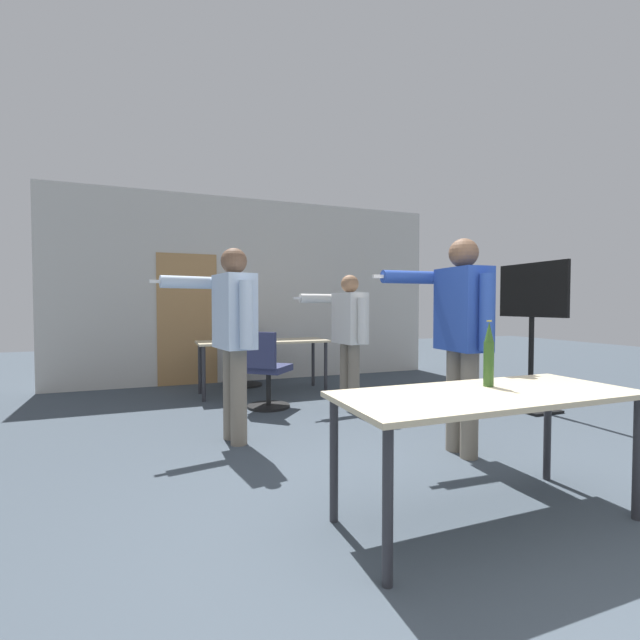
% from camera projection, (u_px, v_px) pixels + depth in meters
% --- Properties ---
extents(ground_plane, '(24.00, 24.00, 0.00)m').
position_uv_depth(ground_plane, '(515.00, 571.00, 2.00)').
color(ground_plane, '#3D4751').
extents(back_wall, '(6.31, 0.12, 2.99)m').
position_uv_depth(back_wall, '(255.00, 291.00, 7.10)').
color(back_wall, beige).
rests_on(back_wall, ground_plane).
extents(conference_table_near, '(1.77, 0.73, 0.75)m').
position_uv_depth(conference_table_near, '(487.00, 405.00, 2.45)').
color(conference_table_near, '#C6B793').
rests_on(conference_table_near, ground_plane).
extents(conference_table_far, '(1.82, 0.65, 0.75)m').
position_uv_depth(conference_table_far, '(263.00, 346.00, 6.05)').
color(conference_table_far, '#C6B793').
rests_on(conference_table_far, ground_plane).
extents(tv_screen, '(0.44, 0.97, 1.75)m').
position_uv_depth(tv_screen, '(532.00, 320.00, 5.07)').
color(tv_screen, black).
rests_on(tv_screen, ground_plane).
extents(person_far_watching, '(0.81, 0.71, 1.80)m').
position_uv_depth(person_far_watching, '(461.00, 325.00, 3.54)').
color(person_far_watching, slate).
rests_on(person_far_watching, ground_plane).
extents(person_right_polo, '(0.89, 0.70, 1.76)m').
position_uv_depth(person_right_polo, '(233.00, 326.00, 3.87)').
color(person_right_polo, slate).
rests_on(person_right_polo, ground_plane).
extents(person_near_casual, '(0.80, 0.68, 1.61)m').
position_uv_depth(person_near_casual, '(349.00, 329.00, 5.19)').
color(person_near_casual, slate).
rests_on(person_near_casual, ground_plane).
extents(office_chair_far_right, '(0.68, 0.69, 0.94)m').
position_uv_depth(office_chair_far_right, '(266.00, 372.00, 5.13)').
color(office_chair_far_right, black).
rests_on(office_chair_far_right, ground_plane).
extents(office_chair_side_rolled, '(0.53, 0.58, 0.92)m').
position_uv_depth(office_chair_side_rolled, '(245.00, 357.00, 6.67)').
color(office_chair_side_rolled, black).
rests_on(office_chair_side_rolled, ground_plane).
extents(beer_bottle, '(0.06, 0.06, 0.41)m').
position_uv_depth(beer_bottle, '(489.00, 355.00, 2.62)').
color(beer_bottle, '#2D511E').
rests_on(beer_bottle, conference_table_near).
extents(drink_cup, '(0.08, 0.08, 0.11)m').
position_uv_depth(drink_cup, '(272.00, 336.00, 6.03)').
color(drink_cup, '#2866A3').
rests_on(drink_cup, conference_table_far).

